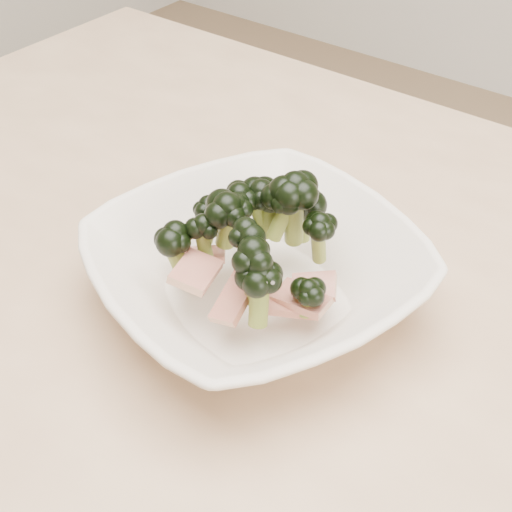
# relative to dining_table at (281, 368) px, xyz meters

# --- Properties ---
(dining_table) EXTENTS (1.20, 0.80, 0.75)m
(dining_table) POSITION_rel_dining_table_xyz_m (0.00, 0.00, 0.00)
(dining_table) COLOR tan
(dining_table) RESTS_ON ground
(broccoli_dish) EXTENTS (0.33, 0.33, 0.11)m
(broccoli_dish) POSITION_rel_dining_table_xyz_m (-0.01, -0.02, 0.14)
(broccoli_dish) COLOR beige
(broccoli_dish) RESTS_ON dining_table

